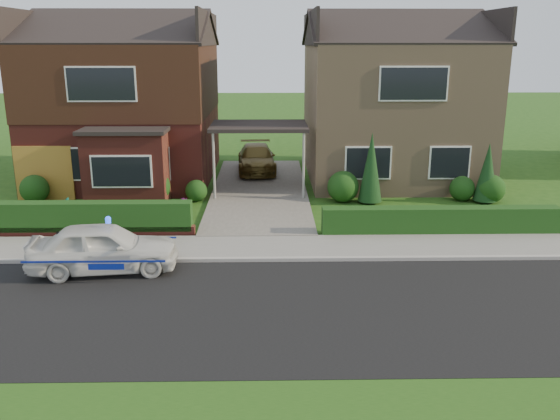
{
  "coord_description": "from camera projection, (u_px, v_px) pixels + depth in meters",
  "views": [
    {
      "loc": [
        0.38,
        -12.44,
        5.9
      ],
      "look_at": [
        0.69,
        3.5,
        1.37
      ],
      "focal_mm": 38.0,
      "sensor_mm": 36.0,
      "label": 1
    }
  ],
  "objects": [
    {
      "name": "garage_door",
      "position": [
        44.0,
        173.0,
        22.71
      ],
      "size": [
        2.2,
        0.1,
        2.1
      ],
      "primitive_type": "cube",
      "color": "olive",
      "rests_on": "ground"
    },
    {
      "name": "potted_plant_c",
      "position": [
        186.0,
        209.0,
        20.39
      ],
      "size": [
        0.53,
        0.53,
        0.71
      ],
      "primitive_type": "imported",
      "rotation": [
        0.0,
        0.0,
        1.12
      ],
      "color": "gray",
      "rests_on": "ground"
    },
    {
      "name": "road",
      "position": [
        253.0,
        309.0,
        13.57
      ],
      "size": [
        60.0,
        6.0,
        0.02
      ],
      "primitive_type": "cube",
      "color": "black",
      "rests_on": "ground"
    },
    {
      "name": "shrub_left_mid",
      "position": [
        153.0,
        187.0,
        22.26
      ],
      "size": [
        1.32,
        1.32,
        1.32
      ],
      "primitive_type": "sphere",
      "color": "#173310",
      "rests_on": "ground"
    },
    {
      "name": "hedge_left",
      "position": [
        74.0,
        236.0,
        18.7
      ],
      "size": [
        7.5,
        0.55,
        0.9
      ],
      "primitive_type": "cube",
      "color": "#173310",
      "rests_on": "ground"
    },
    {
      "name": "driveway",
      "position": [
        260.0,
        191.0,
        24.13
      ],
      "size": [
        3.8,
        12.0,
        0.12
      ],
      "primitive_type": "cube",
      "color": "#666059",
      "rests_on": "ground"
    },
    {
      "name": "police_car",
      "position": [
        104.0,
        248.0,
        15.62
      ],
      "size": [
        3.56,
        4.03,
        1.48
      ],
      "rotation": [
        0.0,
        0.0,
        1.69
      ],
      "color": "silver",
      "rests_on": "ground"
    },
    {
      "name": "dwarf_wall",
      "position": [
        72.0,
        232.0,
        18.51
      ],
      "size": [
        7.7,
        0.25,
        0.36
      ],
      "primitive_type": "cube",
      "color": "maroon",
      "rests_on": "ground"
    },
    {
      "name": "conifer_b",
      "position": [
        487.0,
        174.0,
        22.27
      ],
      "size": [
        0.9,
        0.9,
        2.2
      ],
      "primitive_type": "cone",
      "color": "black",
      "rests_on": "ground"
    },
    {
      "name": "potted_plant_a",
      "position": [
        67.0,
        210.0,
        20.14
      ],
      "size": [
        0.47,
        0.37,
        0.79
      ],
      "primitive_type": "imported",
      "rotation": [
        0.0,
        0.0,
        -0.24
      ],
      "color": "gray",
      "rests_on": "ground"
    },
    {
      "name": "shrub_right_mid",
      "position": [
        462.0,
        189.0,
        22.71
      ],
      "size": [
        0.96,
        0.96,
        0.96
      ],
      "primitive_type": "sphere",
      "color": "#173310",
      "rests_on": "ground"
    },
    {
      "name": "shrub_left_far",
      "position": [
        35.0,
        189.0,
        22.4
      ],
      "size": [
        1.08,
        1.08,
        1.08
      ],
      "primitive_type": "sphere",
      "color": "#173310",
      "rests_on": "ground"
    },
    {
      "name": "kerb",
      "position": [
        256.0,
        260.0,
        16.48
      ],
      "size": [
        60.0,
        0.16,
        0.12
      ],
      "primitive_type": "cube",
      "color": "#9E9993",
      "rests_on": "ground"
    },
    {
      "name": "shrub_left_near",
      "position": [
        196.0,
        191.0,
        22.64
      ],
      "size": [
        0.84,
        0.84,
        0.84
      ],
      "primitive_type": "sphere",
      "color": "#173310",
      "rests_on": "ground"
    },
    {
      "name": "house_left",
      "position": [
        127.0,
        92.0,
        25.79
      ],
      "size": [
        7.5,
        9.53,
        7.25
      ],
      "color": "maroon",
      "rests_on": "ground"
    },
    {
      "name": "carport_link",
      "position": [
        259.0,
        127.0,
        23.37
      ],
      "size": [
        3.8,
        3.0,
        2.77
      ],
      "color": "black",
      "rests_on": "ground"
    },
    {
      "name": "shrub_right_far",
      "position": [
        491.0,
        189.0,
        22.43
      ],
      "size": [
        1.08,
        1.08,
        1.08
      ],
      "primitive_type": "sphere",
      "color": "#173310",
      "rests_on": "ground"
    },
    {
      "name": "driveway_car",
      "position": [
        256.0,
        158.0,
        27.31
      ],
      "size": [
        1.89,
        4.23,
        1.2
      ],
      "primitive_type": "imported",
      "rotation": [
        0.0,
        0.0,
        0.05
      ],
      "color": "brown",
      "rests_on": "driveway"
    },
    {
      "name": "conifer_a",
      "position": [
        371.0,
        170.0,
        22.14
      ],
      "size": [
        0.9,
        0.9,
        2.6
      ],
      "primitive_type": "cone",
      "color": "black",
      "rests_on": "ground"
    },
    {
      "name": "house_right",
      "position": [
        391.0,
        95.0,
        26.13
      ],
      "size": [
        7.5,
        8.06,
        7.25
      ],
      "color": "#9F8061",
      "rests_on": "ground"
    },
    {
      "name": "hedge_right",
      "position": [
        439.0,
        235.0,
        18.82
      ],
      "size": [
        7.5,
        0.55,
        0.8
      ],
      "primitive_type": "cube",
      "color": "#173310",
      "rests_on": "ground"
    },
    {
      "name": "potted_plant_b",
      "position": [
        164.0,
        215.0,
        19.76
      ],
      "size": [
        0.48,
        0.44,
        0.69
      ],
      "primitive_type": "imported",
      "rotation": [
        0.0,
        0.0,
        1.09
      ],
      "color": "gray",
      "rests_on": "ground"
    },
    {
      "name": "sidewalk",
      "position": [
        256.0,
        247.0,
        17.5
      ],
      "size": [
        60.0,
        2.0,
        0.1
      ],
      "primitive_type": "cube",
      "color": "slate",
      "rests_on": "ground"
    },
    {
      "name": "shrub_right_near",
      "position": [
        343.0,
        187.0,
        22.5
      ],
      "size": [
        1.2,
        1.2,
        1.2
      ],
      "primitive_type": "sphere",
      "color": "#173310",
      "rests_on": "ground"
    },
    {
      "name": "ground",
      "position": [
        253.0,
        309.0,
        13.57
      ],
      "size": [
        120.0,
        120.0,
        0.0
      ],
      "primitive_type": "plane",
      "color": "#1E4913",
      "rests_on": "ground"
    }
  ]
}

